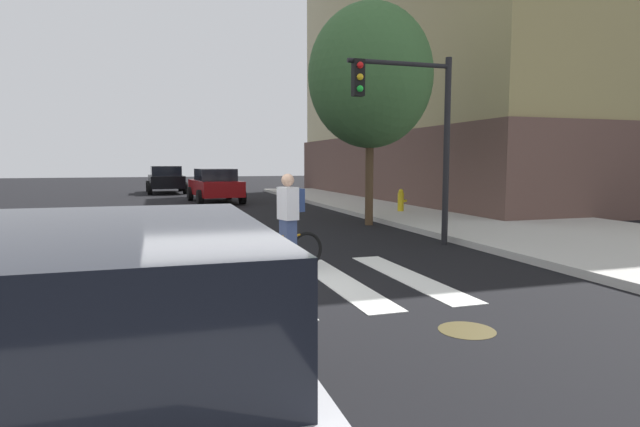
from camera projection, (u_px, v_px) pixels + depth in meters
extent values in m
plane|color=black|center=(234.00, 290.00, 7.59)|extent=(120.00, 120.00, 0.00)
cube|color=silver|center=(96.00, 300.00, 7.02)|extent=(0.55, 3.60, 0.01)
cube|color=silver|center=(185.00, 293.00, 7.37)|extent=(0.55, 3.60, 0.01)
cube|color=silver|center=(266.00, 287.00, 7.73)|extent=(0.55, 3.60, 0.01)
cube|color=silver|center=(340.00, 282.00, 8.09)|extent=(0.55, 3.60, 0.01)
cube|color=silver|center=(407.00, 277.00, 8.45)|extent=(0.55, 3.60, 0.01)
cylinder|color=#473D1E|center=(467.00, 330.00, 5.77)|extent=(0.64, 0.64, 0.01)
cube|color=#B7B7BC|center=(96.00, 395.00, 2.65)|extent=(1.91, 4.62, 0.70)
cube|color=black|center=(86.00, 283.00, 2.45)|extent=(1.68, 2.22, 0.55)
cylinder|color=black|center=(242.00, 344.00, 4.37)|extent=(0.25, 0.68, 0.68)
cube|color=maroon|center=(215.00, 188.00, 24.07)|extent=(2.19, 4.66, 0.69)
cube|color=black|center=(215.00, 175.00, 23.88)|extent=(1.80, 2.29, 0.54)
cylinder|color=black|center=(190.00, 194.00, 25.08)|extent=(0.29, 0.69, 0.67)
cylinder|color=black|center=(228.00, 193.00, 25.80)|extent=(0.29, 0.69, 0.67)
cylinder|color=black|center=(200.00, 197.00, 22.42)|extent=(0.29, 0.69, 0.67)
cylinder|color=black|center=(242.00, 196.00, 23.14)|extent=(0.29, 0.69, 0.67)
cube|color=black|center=(166.00, 181.00, 31.19)|extent=(2.11, 4.81, 0.72)
cube|color=black|center=(166.00, 171.00, 30.98)|extent=(1.80, 2.33, 0.56)
cylinder|color=black|center=(148.00, 186.00, 32.29)|extent=(0.28, 0.71, 0.70)
cylinder|color=black|center=(180.00, 186.00, 32.97)|extent=(0.28, 0.71, 0.70)
cylinder|color=black|center=(150.00, 189.00, 29.47)|extent=(0.28, 0.71, 0.70)
cylinder|color=black|center=(185.00, 188.00, 30.15)|extent=(0.28, 0.71, 0.70)
torus|color=black|center=(306.00, 250.00, 9.08)|extent=(0.65, 0.24, 0.66)
torus|color=black|center=(252.00, 256.00, 8.51)|extent=(0.65, 0.24, 0.66)
cylinder|color=orange|center=(280.00, 237.00, 8.76)|extent=(0.87, 0.29, 0.05)
cylinder|color=orange|center=(288.00, 232.00, 8.84)|extent=(0.04, 0.04, 0.45)
cube|color=#384772|center=(288.00, 229.00, 8.84)|extent=(0.27, 0.32, 0.56)
cube|color=silver|center=(288.00, 203.00, 8.79)|extent=(0.33, 0.41, 0.56)
sphere|color=tan|center=(288.00, 180.00, 8.75)|extent=(0.22, 0.22, 0.22)
cube|color=navy|center=(297.00, 200.00, 8.89)|extent=(0.23, 0.31, 0.40)
cylinder|color=black|center=(446.00, 152.00, 11.58)|extent=(0.14, 0.14, 4.20)
cylinder|color=black|center=(400.00, 63.00, 11.03)|extent=(2.40, 0.10, 0.10)
cube|color=black|center=(358.00, 78.00, 10.77)|extent=(0.24, 0.20, 0.76)
sphere|color=red|center=(360.00, 65.00, 10.65)|extent=(0.14, 0.14, 0.14)
sphere|color=gold|center=(360.00, 77.00, 10.67)|extent=(0.14, 0.14, 0.14)
sphere|color=green|center=(360.00, 89.00, 10.69)|extent=(0.14, 0.14, 0.14)
cylinder|color=gold|center=(401.00, 202.00, 18.16)|extent=(0.22, 0.22, 0.65)
sphere|color=gold|center=(401.00, 192.00, 18.12)|extent=(0.18, 0.18, 0.18)
cylinder|color=gold|center=(405.00, 201.00, 18.20)|extent=(0.12, 0.09, 0.09)
cylinder|color=#4C3823|center=(369.00, 176.00, 15.26)|extent=(0.24, 0.24, 2.93)
ellipsoid|color=#386033|center=(370.00, 76.00, 14.97)|extent=(3.64, 3.64, 4.19)
cube|color=brown|center=(504.00, 167.00, 27.63)|extent=(16.26, 21.57, 3.20)
cube|color=olive|center=(508.00, 39.00, 26.95)|extent=(15.94, 21.14, 10.22)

